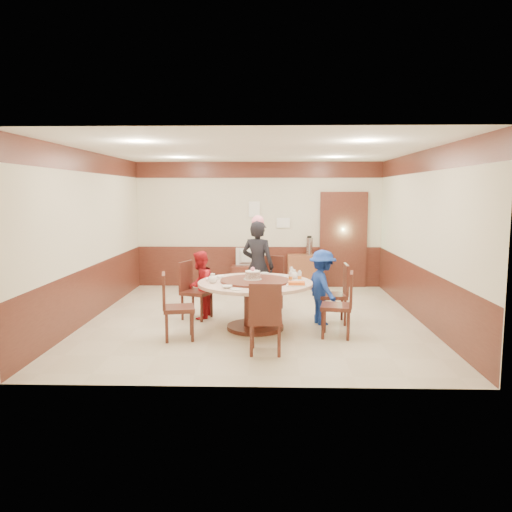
{
  "coord_description": "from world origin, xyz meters",
  "views": [
    {
      "loc": [
        0.26,
        -8.24,
        2.11
      ],
      "look_at": [
        0.03,
        -0.24,
        1.1
      ],
      "focal_mm": 35.0,
      "sensor_mm": 36.0,
      "label": 1
    }
  ],
  "objects_px": {
    "person_red": "(200,285)",
    "shrimp_platter": "(296,284)",
    "person_standing": "(258,266)",
    "tv_stand": "(251,277)",
    "person_blue": "(322,287)",
    "television": "(251,257)",
    "banquet_table": "(255,295)",
    "thermos": "(309,246)",
    "birthday_cake": "(253,275)",
    "side_cabinet": "(306,271)"
  },
  "relations": [
    {
      "from": "person_red",
      "to": "person_blue",
      "type": "height_order",
      "value": "person_blue"
    },
    {
      "from": "person_blue",
      "to": "thermos",
      "type": "relative_size",
      "value": 3.18
    },
    {
      "from": "banquet_table",
      "to": "thermos",
      "type": "xyz_separation_m",
      "value": [
        1.1,
        3.42,
        0.41
      ]
    },
    {
      "from": "tv_stand",
      "to": "person_red",
      "type": "bearing_deg",
      "value": -105.33
    },
    {
      "from": "banquet_table",
      "to": "shrimp_platter",
      "type": "height_order",
      "value": "shrimp_platter"
    },
    {
      "from": "side_cabinet",
      "to": "person_red",
      "type": "bearing_deg",
      "value": -125.59
    },
    {
      "from": "side_cabinet",
      "to": "tv_stand",
      "type": "bearing_deg",
      "value": -178.6
    },
    {
      "from": "banquet_table",
      "to": "thermos",
      "type": "distance_m",
      "value": 3.62
    },
    {
      "from": "birthday_cake",
      "to": "side_cabinet",
      "type": "distance_m",
      "value": 3.58
    },
    {
      "from": "person_blue",
      "to": "shrimp_platter",
      "type": "xyz_separation_m",
      "value": [
        -0.45,
        -0.67,
        0.17
      ]
    },
    {
      "from": "side_cabinet",
      "to": "thermos",
      "type": "xyz_separation_m",
      "value": [
        0.07,
        0.0,
        0.56
      ]
    },
    {
      "from": "banquet_table",
      "to": "side_cabinet",
      "type": "bearing_deg",
      "value": 73.37
    },
    {
      "from": "television",
      "to": "thermos",
      "type": "distance_m",
      "value": 1.32
    },
    {
      "from": "person_standing",
      "to": "person_red",
      "type": "xyz_separation_m",
      "value": [
        -0.96,
        -0.5,
        -0.25
      ]
    },
    {
      "from": "television",
      "to": "side_cabinet",
      "type": "bearing_deg",
      "value": -172.89
    },
    {
      "from": "person_standing",
      "to": "shrimp_platter",
      "type": "distance_m",
      "value": 1.61
    },
    {
      "from": "person_red",
      "to": "television",
      "type": "xyz_separation_m",
      "value": [
        0.75,
        2.73,
        0.13
      ]
    },
    {
      "from": "birthday_cake",
      "to": "person_standing",
      "type": "bearing_deg",
      "value": 87.31
    },
    {
      "from": "person_standing",
      "to": "tv_stand",
      "type": "distance_m",
      "value": 2.31
    },
    {
      "from": "tv_stand",
      "to": "side_cabinet",
      "type": "height_order",
      "value": "side_cabinet"
    },
    {
      "from": "banquet_table",
      "to": "tv_stand",
      "type": "relative_size",
      "value": 2.08
    },
    {
      "from": "tv_stand",
      "to": "person_standing",
      "type": "bearing_deg",
      "value": -84.47
    },
    {
      "from": "person_red",
      "to": "shrimp_platter",
      "type": "height_order",
      "value": "person_red"
    },
    {
      "from": "person_blue",
      "to": "television",
      "type": "xyz_separation_m",
      "value": [
        -1.28,
        3.06,
        0.09
      ]
    },
    {
      "from": "person_standing",
      "to": "tv_stand",
      "type": "xyz_separation_m",
      "value": [
        -0.22,
        2.23,
        -0.57
      ]
    },
    {
      "from": "person_blue",
      "to": "television",
      "type": "relative_size",
      "value": 1.76
    },
    {
      "from": "person_red",
      "to": "person_blue",
      "type": "distance_m",
      "value": 2.05
    },
    {
      "from": "banquet_table",
      "to": "side_cabinet",
      "type": "distance_m",
      "value": 3.58
    },
    {
      "from": "person_standing",
      "to": "tv_stand",
      "type": "height_order",
      "value": "person_standing"
    },
    {
      "from": "person_standing",
      "to": "person_blue",
      "type": "height_order",
      "value": "person_standing"
    },
    {
      "from": "thermos",
      "to": "tv_stand",
      "type": "bearing_deg",
      "value": -178.68
    },
    {
      "from": "person_red",
      "to": "television",
      "type": "distance_m",
      "value": 2.83
    },
    {
      "from": "birthday_cake",
      "to": "thermos",
      "type": "xyz_separation_m",
      "value": [
        1.14,
        3.38,
        0.09
      ]
    },
    {
      "from": "person_red",
      "to": "tv_stand",
      "type": "xyz_separation_m",
      "value": [
        0.75,
        2.73,
        -0.32
      ]
    },
    {
      "from": "person_blue",
      "to": "side_cabinet",
      "type": "xyz_separation_m",
      "value": [
        -0.05,
        3.09,
        -0.23
      ]
    },
    {
      "from": "birthday_cake",
      "to": "tv_stand",
      "type": "height_order",
      "value": "birthday_cake"
    },
    {
      "from": "person_blue",
      "to": "person_standing",
      "type": "bearing_deg",
      "value": 31.97
    },
    {
      "from": "birthday_cake",
      "to": "thermos",
      "type": "distance_m",
      "value": 3.57
    },
    {
      "from": "side_cabinet",
      "to": "thermos",
      "type": "relative_size",
      "value": 2.11
    },
    {
      "from": "banquet_table",
      "to": "side_cabinet",
      "type": "height_order",
      "value": "banquet_table"
    },
    {
      "from": "person_standing",
      "to": "side_cabinet",
      "type": "distance_m",
      "value": 2.52
    },
    {
      "from": "tv_stand",
      "to": "television",
      "type": "xyz_separation_m",
      "value": [
        -0.0,
        0.0,
        0.45
      ]
    },
    {
      "from": "side_cabinet",
      "to": "thermos",
      "type": "height_order",
      "value": "thermos"
    },
    {
      "from": "side_cabinet",
      "to": "television",
      "type": "bearing_deg",
      "value": -178.6
    },
    {
      "from": "person_blue",
      "to": "thermos",
      "type": "height_order",
      "value": "person_blue"
    },
    {
      "from": "person_standing",
      "to": "television",
      "type": "height_order",
      "value": "person_standing"
    },
    {
      "from": "person_standing",
      "to": "shrimp_platter",
      "type": "bearing_deg",
      "value": 134.16
    },
    {
      "from": "person_standing",
      "to": "person_blue",
      "type": "distance_m",
      "value": 1.36
    },
    {
      "from": "person_red",
      "to": "tv_stand",
      "type": "bearing_deg",
      "value": 173.89
    },
    {
      "from": "person_standing",
      "to": "person_red",
      "type": "bearing_deg",
      "value": 49.24
    }
  ]
}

